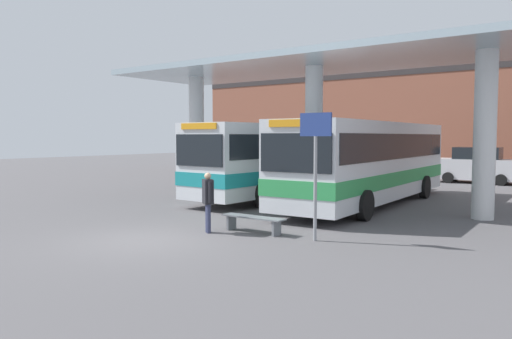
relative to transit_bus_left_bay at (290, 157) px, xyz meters
name	(u,v)px	position (x,y,z in m)	size (l,w,h in m)	color
ground_plane	(148,240)	(2.07, -10.29, -1.81)	(100.00, 100.00, 0.00)	#565456
townhouse_backdrop	(440,97)	(2.07, 15.58, 3.56)	(40.00, 0.58, 9.21)	brown
station_canopy	(314,81)	(2.07, -1.55, 3.10)	(17.70, 5.87, 5.74)	silver
transit_bus_left_bay	(290,157)	(0.00, 0.00, 0.00)	(3.02, 11.83, 3.22)	silver
transit_bus_center_bay	(369,159)	(3.98, -0.47, 0.00)	(3.17, 12.10, 3.25)	silver
waiting_bench_near_pillar	(253,220)	(3.68, -7.83, -1.46)	(1.97, 0.44, 0.46)	slate
info_sign_platform	(316,151)	(5.64, -7.79, 0.54)	(0.90, 0.09, 3.32)	gray
pedestrian_waiting	(208,196)	(2.66, -8.60, -0.77)	(0.56, 0.46, 1.70)	#333856
parked_car_street	(477,166)	(5.35, 11.92, -0.80)	(4.57, 2.18, 2.09)	silver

